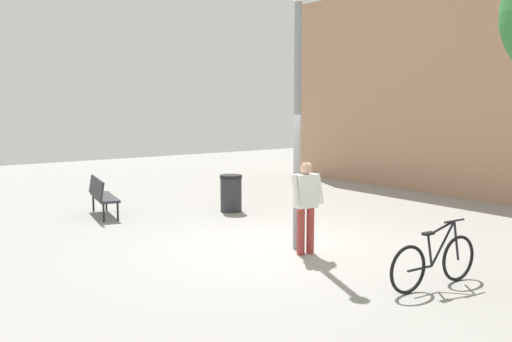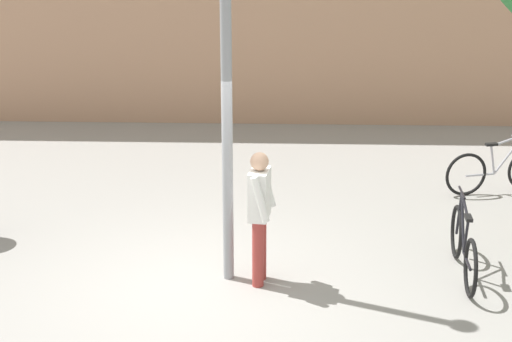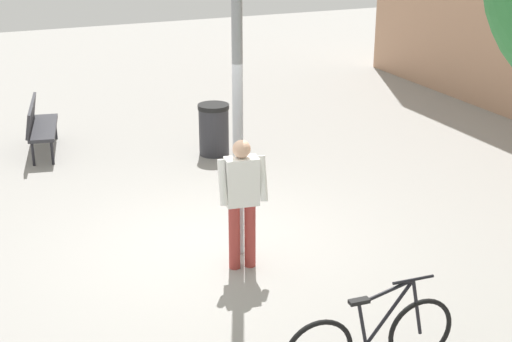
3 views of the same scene
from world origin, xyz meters
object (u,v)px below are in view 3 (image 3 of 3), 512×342
Objects in this scene: park_bench at (38,123)px; bicycle_black at (372,339)px; lamppost at (237,41)px; person_by_lamppost at (242,196)px; trash_bin at (214,129)px.

park_bench is 0.92× the size of bicycle_black.
lamppost is 2.85× the size of person_by_lamppost.
bicycle_black is at bearing 13.80° from park_bench.
park_bench is 1.81× the size of trash_bin.
park_bench reaches higher than trash_bin.
park_bench is at bearing -166.20° from bicycle_black.
lamppost is 2.86× the size of park_bench.
person_by_lamppost is (0.39, -0.11, -1.81)m from lamppost.
bicycle_black is at bearing -7.35° from trash_bin.
park_bench is 3.15m from trash_bin.
person_by_lamppost is 0.92× the size of bicycle_black.
trash_bin is (-3.79, 1.06, -2.31)m from lamppost.
trash_bin is at bearing 172.65° from bicycle_black.
park_bench is 8.29m from bicycle_black.
lamppost reaches higher than person_by_lamppost.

